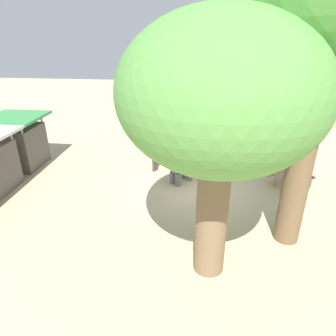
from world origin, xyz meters
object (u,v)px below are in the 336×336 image
at_px(person_handler, 155,152).
at_px(wooden_bench, 177,147).
at_px(elephant, 184,164).
at_px(market_stall_green, 20,144).
at_px(picnic_table_far, 291,173).
at_px(picnic_table_near, 278,140).
at_px(shade_tree_secondary, 220,97).

relative_size(person_handler, wooden_bench, 1.12).
bearing_deg(elephant, market_stall_green, 121.81).
bearing_deg(picnic_table_far, elephant, -42.90).
height_order(picnic_table_near, picnic_table_far, same).
bearing_deg(market_stall_green, picnic_table_far, -93.41).
xyz_separation_m(shade_tree_secondary, picnic_table_far, (5.40, -3.58, -4.26)).
xyz_separation_m(shade_tree_secondary, wooden_bench, (8.31, 1.58, -4.38)).
relative_size(person_handler, picnic_table_far, 0.77).
bearing_deg(picnic_table_far, market_stall_green, -46.29).
height_order(picnic_table_near, market_stall_green, market_stall_green).
relative_size(elephant, picnic_table_near, 0.96).
bearing_deg(shade_tree_secondary, person_handler, 21.41).
distance_m(person_handler, wooden_bench, 2.28).
relative_size(person_handler, market_stall_green, 0.64).
distance_m(picnic_table_near, market_stall_green, 13.49).
bearing_deg(wooden_bench, market_stall_green, 39.21).
bearing_deg(wooden_bench, picnic_table_far, 173.79).
height_order(shade_tree_secondary, market_stall_green, shade_tree_secondary).
height_order(wooden_bench, picnic_table_far, wooden_bench).
relative_size(picnic_table_near, picnic_table_far, 0.87).
distance_m(picnic_table_near, picnic_table_far, 4.27).
bearing_deg(person_handler, shade_tree_secondary, -31.59).
bearing_deg(picnic_table_near, elephant, -124.53).
xyz_separation_m(person_handler, shade_tree_secondary, (-6.25, -2.45, 3.90)).
xyz_separation_m(wooden_bench, picnic_table_near, (1.35, -5.55, 0.12)).
height_order(shade_tree_secondary, wooden_bench, shade_tree_secondary).
xyz_separation_m(elephant, market_stall_green, (0.75, 8.03, 0.32)).
bearing_deg(person_handler, picnic_table_near, 64.97).
bearing_deg(picnic_table_far, person_handler, -50.85).
height_order(person_handler, market_stall_green, market_stall_green).
height_order(elephant, market_stall_green, market_stall_green).
bearing_deg(picnic_table_far, shade_tree_secondary, 13.59).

